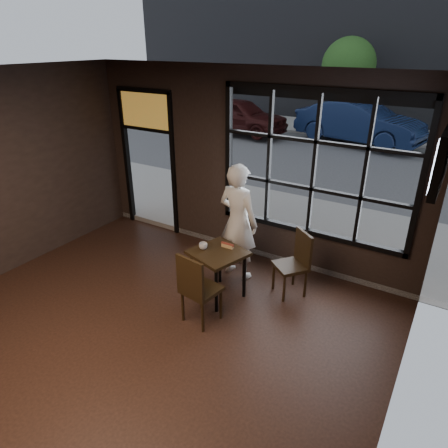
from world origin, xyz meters
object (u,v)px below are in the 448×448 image
Objects in this scene: chair_near at (201,287)px; man at (238,222)px; navy_car at (359,122)px; cafe_table at (218,274)px.

chair_near is 0.56× the size of man.
man reaches higher than navy_car.
man is at bearing -165.31° from navy_car.
cafe_table is 10.67m from navy_car.
chair_near is at bearing -63.01° from cafe_table.
navy_car reaches higher than chair_near.
man is at bearing 111.83° from cafe_table.
navy_car is at bearing -77.62° from chair_near.
navy_car is (-0.85, 11.23, 0.32)m from chair_near.
navy_car is (-0.74, 10.63, 0.46)m from cafe_table.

